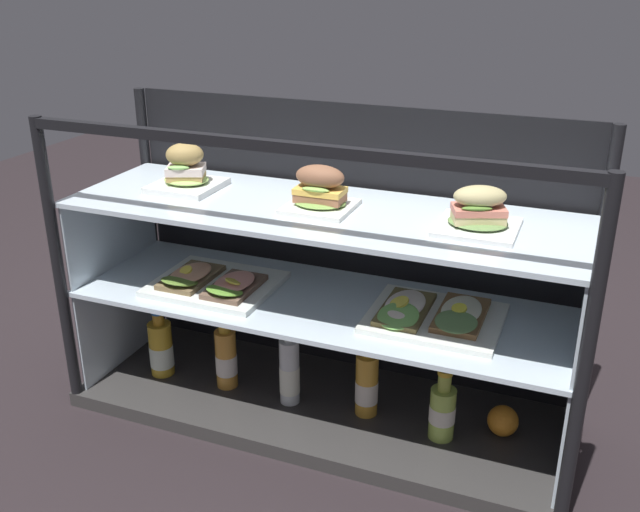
% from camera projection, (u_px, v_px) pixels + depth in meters
% --- Properties ---
extents(ground_plane, '(6.00, 6.00, 0.02)m').
position_uv_depth(ground_plane, '(320.00, 416.00, 2.11)').
color(ground_plane, black).
rests_on(ground_plane, ground).
extents(case_base_deck, '(1.41, 0.48, 0.04)m').
position_uv_depth(case_base_deck, '(320.00, 407.00, 2.10)').
color(case_base_deck, '#343231').
rests_on(case_base_deck, ground).
extents(case_frame, '(1.41, 0.48, 0.87)m').
position_uv_depth(case_frame, '(338.00, 246.00, 2.04)').
color(case_frame, black).
rests_on(case_frame, ground).
extents(riser_lower_tier, '(1.35, 0.42, 0.31)m').
position_uv_depth(riser_lower_tier, '(320.00, 354.00, 2.03)').
color(riser_lower_tier, silver).
rests_on(riser_lower_tier, case_base_deck).
extents(shelf_lower_glass, '(1.36, 0.43, 0.01)m').
position_uv_depth(shelf_lower_glass, '(320.00, 303.00, 1.97)').
color(shelf_lower_glass, silver).
rests_on(shelf_lower_glass, riser_lower_tier).
extents(riser_upper_tier, '(1.35, 0.42, 0.25)m').
position_uv_depth(riser_upper_tier, '(320.00, 258.00, 1.92)').
color(riser_upper_tier, silver).
rests_on(riser_upper_tier, shelf_lower_glass).
extents(shelf_upper_glass, '(1.36, 0.43, 0.01)m').
position_uv_depth(shelf_upper_glass, '(320.00, 212.00, 1.87)').
color(shelf_upper_glass, silver).
rests_on(shelf_upper_glass, riser_upper_tier).
extents(plated_roll_sandwich_far_right, '(0.18, 0.18, 0.13)m').
position_uv_depth(plated_roll_sandwich_far_right, '(186.00, 172.00, 2.01)').
color(plated_roll_sandwich_far_right, white).
rests_on(plated_roll_sandwich_far_right, shelf_upper_glass).
extents(plated_roll_sandwich_mid_left, '(0.17, 0.17, 0.12)m').
position_uv_depth(plated_roll_sandwich_mid_left, '(319.00, 192.00, 1.85)').
color(plated_roll_sandwich_mid_left, white).
rests_on(plated_roll_sandwich_mid_left, shelf_upper_glass).
extents(plated_roll_sandwich_right_of_center, '(0.19, 0.19, 0.11)m').
position_uv_depth(plated_roll_sandwich_right_of_center, '(479.00, 213.00, 1.71)').
color(plated_roll_sandwich_right_of_center, white).
rests_on(plated_roll_sandwich_right_of_center, shelf_upper_glass).
extents(open_sandwich_tray_near_right_corner, '(0.34, 0.28, 0.06)m').
position_uv_depth(open_sandwich_tray_near_right_corner, '(213.00, 283.00, 2.03)').
color(open_sandwich_tray_near_right_corner, white).
rests_on(open_sandwich_tray_near_right_corner, shelf_lower_glass).
extents(open_sandwich_tray_mid_right, '(0.34, 0.28, 0.06)m').
position_uv_depth(open_sandwich_tray_mid_right, '(433.00, 315.00, 1.84)').
color(open_sandwich_tray_mid_right, white).
rests_on(open_sandwich_tray_mid_right, shelf_lower_glass).
extents(juice_bottle_front_second, '(0.07, 0.07, 0.22)m').
position_uv_depth(juice_bottle_front_second, '(161.00, 349.00, 2.20)').
color(juice_bottle_front_second, gold).
rests_on(juice_bottle_front_second, case_base_deck).
extents(juice_bottle_front_fourth, '(0.06, 0.06, 0.24)m').
position_uv_depth(juice_bottle_front_fourth, '(226.00, 357.00, 2.13)').
color(juice_bottle_front_fourth, gold).
rests_on(juice_bottle_front_fourth, case_base_deck).
extents(juice_bottle_back_left, '(0.06, 0.06, 0.25)m').
position_uv_depth(juice_bottle_back_left, '(290.00, 372.00, 2.05)').
color(juice_bottle_back_left, silver).
rests_on(juice_bottle_back_left, case_base_deck).
extents(juice_bottle_back_right, '(0.06, 0.06, 0.24)m').
position_uv_depth(juice_bottle_back_right, '(367.00, 384.00, 2.00)').
color(juice_bottle_back_right, gold).
rests_on(juice_bottle_back_right, case_base_deck).
extents(juice_bottle_front_left_end, '(0.07, 0.07, 0.21)m').
position_uv_depth(juice_bottle_front_left_end, '(442.00, 411.00, 1.90)').
color(juice_bottle_front_left_end, '#ADCD54').
rests_on(juice_bottle_front_left_end, case_base_deck).
extents(orange_fruit_beside_bottles, '(0.08, 0.08, 0.08)m').
position_uv_depth(orange_fruit_beside_bottles, '(503.00, 421.00, 1.93)').
color(orange_fruit_beside_bottles, orange).
rests_on(orange_fruit_beside_bottles, case_base_deck).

